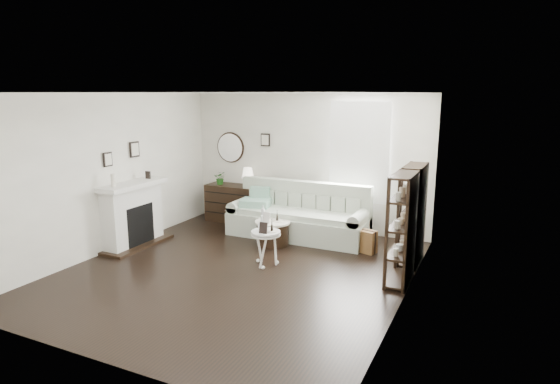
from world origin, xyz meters
The scene contains 18 objects.
room centered at (0.73, 2.70, 1.60)m, with size 5.50×5.50×5.50m.
fireplace centered at (-2.32, 0.30, 0.54)m, with size 0.50×1.40×1.84m.
shelf_unit_far centered at (2.33, 1.55, 0.80)m, with size 0.30×0.80×1.60m.
shelf_unit_near centered at (2.33, 0.65, 0.80)m, with size 0.30×0.80×1.60m.
sofa centered at (0.14, 2.08, 0.34)m, with size 2.65×0.92×1.03m.
quilt centered at (-0.73, 1.95, 0.60)m, with size 0.55×0.45×0.14m, color #289377.
suitcase centered at (1.43, 1.75, 0.20)m, with size 0.59×0.20×0.39m, color brown.
dresser centered at (-1.53, 2.47, 0.39)m, with size 1.18×0.51×0.79m.
table_lamp centered at (-1.19, 2.47, 0.99)m, with size 0.25×0.25×0.40m, color white, non-canonical shape.
potted_plant centered at (-1.83, 2.42, 0.93)m, with size 0.25×0.22×0.28m, color #1E5618.
drum_table centered at (-0.09, 1.40, 0.22)m, with size 0.63×0.63×0.44m.
pedestal_table centered at (0.28, 0.42, 0.52)m, with size 0.47×0.47×0.57m.
eiffel_drum centered at (-0.02, 1.44, 0.53)m, with size 0.11×0.11×0.19m, color black, non-canonical shape.
bottle_drum centered at (-0.25, 1.33, 0.59)m, with size 0.07×0.07×0.29m, color silver.
card_frame_drum centered at (-0.13, 1.24, 0.54)m, with size 0.15×0.01×0.20m, color silver.
eiffel_ped centered at (0.37, 0.45, 0.66)m, with size 0.10×0.10×0.18m, color black, non-canonical shape.
flask_ped centered at (0.20, 0.44, 0.69)m, with size 0.13×0.13×0.24m, color silver, non-canonical shape.
card_frame_ped centered at (0.30, 0.29, 0.66)m, with size 0.13×0.01×0.18m, color black.
Camera 1 is at (3.50, -5.87, 2.69)m, focal length 30.00 mm.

